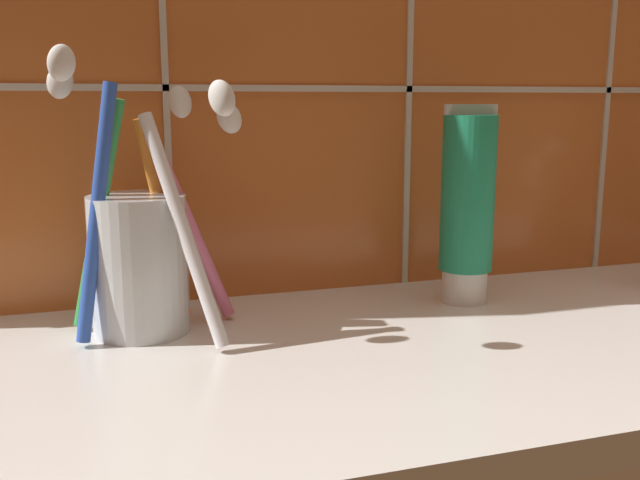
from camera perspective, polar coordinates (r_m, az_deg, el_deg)
The scene contains 4 objects.
sink_counter at distance 49.89cm, azimuth 11.52°, elevation -8.63°, with size 79.36×30.04×2.00cm, color silver.
tile_wall_backsplash at distance 61.13cm, azimuth 5.15°, elevation 17.46°, with size 89.36×1.72×48.90cm.
toothbrush_cup at distance 49.51cm, azimuth -14.15°, elevation -0.88°, with size 13.39×10.87×19.09cm.
toothpaste_tube at distance 56.26cm, azimuth 11.70°, elevation 2.69°, with size 4.35×4.14×15.38cm.
Camera 1 is at (-23.28, -40.85, 17.68)cm, focal length 40.00 mm.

